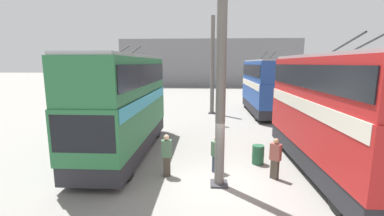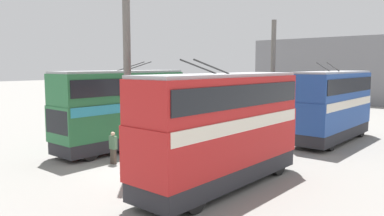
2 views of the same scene
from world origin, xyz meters
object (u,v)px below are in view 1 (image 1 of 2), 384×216
(oil_drum, at_px, (258,155))
(bus_right_mid, at_px, (124,99))
(bus_left_far, at_px, (263,83))
(person_by_left_row, at_px, (275,157))
(person_aisle_midway, at_px, (221,114))
(person_aisle_foreground, at_px, (216,153))
(person_by_right_row, at_px, (167,154))
(bus_left_near, at_px, (333,107))

(oil_drum, bearing_deg, bus_right_mid, 80.43)
(bus_left_far, bearing_deg, person_by_left_row, 170.21)
(bus_right_mid, bearing_deg, person_aisle_midway, -40.10)
(person_aisle_foreground, relative_size, person_by_right_row, 0.89)
(person_aisle_midway, relative_size, oil_drum, 1.99)
(bus_right_mid, distance_m, person_aisle_midway, 8.49)
(bus_left_near, height_order, bus_left_far, bus_left_near)
(bus_left_near, distance_m, bus_left_far, 13.41)
(bus_left_far, height_order, person_aisle_foreground, bus_left_far)
(person_aisle_midway, bearing_deg, person_aisle_foreground, 20.22)
(person_aisle_midway, height_order, oil_drum, person_aisle_midway)
(person_by_right_row, bearing_deg, oil_drum, -76.24)
(person_by_right_row, height_order, oil_drum, person_by_right_row)
(bus_left_near, xyz_separation_m, person_by_left_row, (-0.71, 2.44, -1.99))
(oil_drum, bearing_deg, person_aisle_foreground, 117.55)
(person_by_left_row, distance_m, oil_drum, 1.68)
(person_aisle_midway, height_order, person_by_left_row, person_aisle_midway)
(bus_right_mid, xyz_separation_m, oil_drum, (-1.13, -6.69, -2.46))
(bus_left_near, bearing_deg, bus_right_mid, 78.19)
(oil_drum, bearing_deg, person_by_left_row, -166.48)
(bus_right_mid, bearing_deg, bus_left_near, -101.81)
(person_by_right_row, bearing_deg, person_by_left_row, -97.13)
(bus_right_mid, xyz_separation_m, person_aisle_midway, (6.32, -5.32, -1.95))
(bus_left_near, bearing_deg, person_by_left_row, 106.23)
(bus_left_near, bearing_deg, bus_left_far, 0.00)
(person_aisle_midway, bearing_deg, oil_drum, 34.97)
(bus_left_near, relative_size, person_aisle_foreground, 5.85)
(person_aisle_foreground, bearing_deg, person_by_left_row, 37.26)
(bus_left_far, xyz_separation_m, bus_right_mid, (-11.42, 9.50, 0.04))
(bus_left_far, height_order, person_by_left_row, bus_left_far)
(bus_right_mid, bearing_deg, person_aisle_foreground, -114.99)
(bus_left_far, xyz_separation_m, person_by_left_row, (-14.12, 2.44, -1.96))
(person_aisle_foreground, bearing_deg, bus_left_far, 119.90)
(person_aisle_midway, height_order, person_by_right_row, person_by_right_row)
(person_aisle_foreground, bearing_deg, person_aisle_midway, 135.08)
(bus_left_far, relative_size, oil_drum, 10.26)
(person_aisle_foreground, distance_m, person_by_right_row, 2.16)
(person_by_right_row, bearing_deg, person_aisle_midway, -24.20)
(bus_left_near, xyz_separation_m, person_by_right_row, (-0.73, 6.92, -1.94))
(person_aisle_midway, xyz_separation_m, person_aisle_foreground, (-8.50, 0.65, -0.11))
(bus_left_near, distance_m, oil_drum, 3.83)
(bus_left_far, bearing_deg, person_aisle_midway, 140.67)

